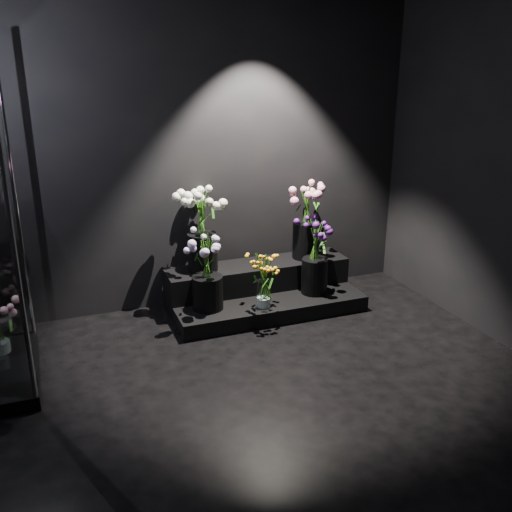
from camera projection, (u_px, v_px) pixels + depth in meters
floor at (283, 422)px, 3.50m from camera, size 4.00×4.00×0.00m
wall_back at (192, 147)px, 4.80m from camera, size 4.00×0.00×4.00m
display_riser at (262, 290)px, 5.09m from camera, size 1.66×0.74×0.37m
bouquet_orange_bells at (264, 279)px, 4.69m from camera, size 0.29×0.29×0.47m
bouquet_lilac at (207, 268)px, 4.63m from camera, size 0.42×0.42×0.64m
bouquet_purple at (315, 254)px, 4.95m from camera, size 0.39×0.39×0.66m
bouquet_cream_roses at (202, 224)px, 4.82m from camera, size 0.48×0.48×0.71m
bouquet_pink_roses at (307, 216)px, 5.13m from camera, size 0.47×0.47×0.68m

